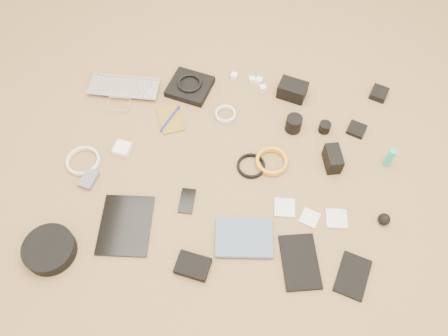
# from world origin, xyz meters

# --- Properties ---
(laptop) EXTENTS (0.34, 0.25, 0.03)m
(laptop) POSITION_xyz_m (-0.49, 0.34, 0.01)
(laptop) COLOR silver
(laptop) RESTS_ON ground
(headphone_pouch) EXTENTS (0.23, 0.22, 0.03)m
(headphone_pouch) POSITION_xyz_m (-0.18, 0.41, 0.02)
(headphone_pouch) COLOR black
(headphone_pouch) RESTS_ON ground
(headphones) EXTENTS (0.14, 0.14, 0.01)m
(headphones) POSITION_xyz_m (-0.18, 0.41, 0.04)
(headphones) COLOR black
(headphones) RESTS_ON headphone_pouch
(charger_a) EXTENTS (0.03, 0.03, 0.03)m
(charger_a) POSITION_xyz_m (0.03, 0.50, 0.01)
(charger_a) COLOR white
(charger_a) RESTS_ON ground
(charger_b) EXTENTS (0.04, 0.04, 0.03)m
(charger_b) POSITION_xyz_m (0.15, 0.47, 0.01)
(charger_b) COLOR white
(charger_b) RESTS_ON ground
(charger_c) EXTENTS (0.03, 0.03, 0.03)m
(charger_c) POSITION_xyz_m (0.11, 0.48, 0.01)
(charger_c) COLOR white
(charger_c) RESTS_ON ground
(charger_d) EXTENTS (0.04, 0.04, 0.03)m
(charger_d) POSITION_xyz_m (0.17, 0.43, 0.01)
(charger_d) COLOR white
(charger_d) RESTS_ON ground
(dslr_camera) EXTENTS (0.15, 0.12, 0.07)m
(dslr_camera) POSITION_xyz_m (0.30, 0.41, 0.04)
(dslr_camera) COLOR black
(dslr_camera) RESTS_ON ground
(lens_pouch) EXTENTS (0.10, 0.10, 0.03)m
(lens_pouch) POSITION_xyz_m (0.71, 0.43, 0.01)
(lens_pouch) COLOR black
(lens_pouch) RESTS_ON ground
(notebook_olive) EXTENTS (0.15, 0.18, 0.01)m
(notebook_olive) POSITION_xyz_m (-0.25, 0.22, 0.00)
(notebook_olive) COLOR olive
(notebook_olive) RESTS_ON ground
(pen_blue) EXTENTS (0.07, 0.15, 0.01)m
(pen_blue) POSITION_xyz_m (-0.25, 0.22, 0.01)
(pen_blue) COLOR #121E98
(pen_blue) RESTS_ON notebook_olive
(cable_white_a) EXTENTS (0.11, 0.11, 0.01)m
(cable_white_a) POSITION_xyz_m (0.00, 0.26, 0.01)
(cable_white_a) COLOR silver
(cable_white_a) RESTS_ON ground
(lens_a) EXTENTS (0.08, 0.08, 0.08)m
(lens_a) POSITION_xyz_m (0.30, 0.21, 0.04)
(lens_a) COLOR black
(lens_a) RESTS_ON ground
(lens_b) EXTENTS (0.06, 0.06, 0.05)m
(lens_b) POSITION_xyz_m (0.44, 0.21, 0.02)
(lens_b) COLOR black
(lens_b) RESTS_ON ground
(card_reader) EXTENTS (0.10, 0.10, 0.02)m
(card_reader) POSITION_xyz_m (0.59, 0.22, 0.01)
(card_reader) COLOR black
(card_reader) RESTS_ON ground
(power_brick) EXTENTS (0.08, 0.08, 0.03)m
(power_brick) POSITION_xyz_m (-0.43, 0.04, 0.01)
(power_brick) COLOR white
(power_brick) RESTS_ON ground
(cable_white_b) EXTENTS (0.16, 0.16, 0.01)m
(cable_white_b) POSITION_xyz_m (-0.58, -0.03, 0.01)
(cable_white_b) COLOR silver
(cable_white_b) RESTS_ON ground
(cable_black) EXTENTS (0.14, 0.14, 0.01)m
(cable_black) POSITION_xyz_m (0.13, -0.00, 0.01)
(cable_black) COLOR black
(cable_black) RESTS_ON ground
(cable_yellow) EXTENTS (0.15, 0.15, 0.02)m
(cable_yellow) POSITION_xyz_m (0.21, 0.02, 0.01)
(cable_yellow) COLOR gold
(cable_yellow) RESTS_ON ground
(flash) EXTENTS (0.08, 0.12, 0.08)m
(flash) POSITION_xyz_m (0.46, 0.04, 0.04)
(flash) COLOR black
(flash) RESTS_ON ground
(lens_cleaner) EXTENTS (0.03, 0.03, 0.10)m
(lens_cleaner) POSITION_xyz_m (0.70, 0.05, 0.05)
(lens_cleaner) COLOR #1AAD97
(lens_cleaner) RESTS_ON ground
(battery_charger) EXTENTS (0.08, 0.10, 0.02)m
(battery_charger) POSITION_xyz_m (-0.54, -0.12, 0.01)
(battery_charger) COLOR #5D5C62
(battery_charger) RESTS_ON ground
(tablet) EXTENTS (0.20, 0.26, 0.01)m
(tablet) POSITION_xyz_m (-0.35, -0.30, 0.01)
(tablet) COLOR black
(tablet) RESTS_ON ground
(phone) EXTENTS (0.06, 0.11, 0.01)m
(phone) POSITION_xyz_m (-0.12, -0.18, 0.00)
(phone) COLOR black
(phone) RESTS_ON ground
(filter_case_left) EXTENTS (0.08, 0.08, 0.01)m
(filter_case_left) POSITION_xyz_m (0.27, -0.19, 0.01)
(filter_case_left) COLOR silver
(filter_case_left) RESTS_ON ground
(filter_case_mid) EXTENTS (0.09, 0.09, 0.01)m
(filter_case_mid) POSITION_xyz_m (0.37, -0.22, 0.00)
(filter_case_mid) COLOR silver
(filter_case_mid) RESTS_ON ground
(filter_case_right) EXTENTS (0.08, 0.08, 0.01)m
(filter_case_right) POSITION_xyz_m (0.47, -0.22, 0.01)
(filter_case_right) COLOR silver
(filter_case_right) RESTS_ON ground
(air_blower) EXTENTS (0.05, 0.05, 0.05)m
(air_blower) POSITION_xyz_m (0.65, -0.22, 0.02)
(air_blower) COLOR black
(air_blower) RESTS_ON ground
(headphone_case) EXTENTS (0.23, 0.23, 0.05)m
(headphone_case) POSITION_xyz_m (-0.61, -0.43, 0.03)
(headphone_case) COLOR black
(headphone_case) RESTS_ON ground
(drive_case) EXTENTS (0.14, 0.11, 0.03)m
(drive_case) POSITION_xyz_m (-0.07, -0.45, 0.02)
(drive_case) COLOR black
(drive_case) RESTS_ON ground
(paperback) EXTENTS (0.22, 0.17, 0.02)m
(paperback) POSITION_xyz_m (0.12, -0.41, 0.01)
(paperback) COLOR #445A73
(paperback) RESTS_ON ground
(notebook_black_a) EXTENTS (0.16, 0.23, 0.02)m
(notebook_black_a) POSITION_xyz_m (0.32, -0.41, 0.01)
(notebook_black_a) COLOR black
(notebook_black_a) RESTS_ON ground
(notebook_black_b) EXTENTS (0.15, 0.19, 0.01)m
(notebook_black_b) POSITION_xyz_m (0.51, -0.45, 0.01)
(notebook_black_b) COLOR black
(notebook_black_b) RESTS_ON ground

